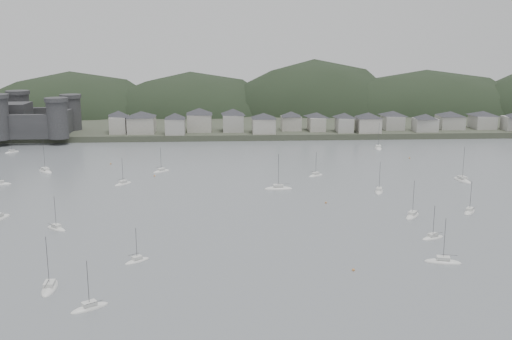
{
  "coord_description": "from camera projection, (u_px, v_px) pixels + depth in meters",
  "views": [
    {
      "loc": [
        -11.84,
        -128.24,
        51.19
      ],
      "look_at": [
        0.0,
        75.0,
        6.0
      ],
      "focal_mm": 41.77,
      "sensor_mm": 36.0,
      "label": 1
    }
  ],
  "objects": [
    {
      "name": "forested_ridge",
      "position": [
        246.0,
        133.0,
        402.02
      ],
      "size": [
        851.55,
        103.94,
        102.57
      ],
      "color": "black",
      "rests_on": "ground"
    },
    {
      "name": "waterfront_town",
      "position": [
        339.0,
        120.0,
        316.43
      ],
      "size": [
        451.48,
        28.46,
        12.92
      ],
      "color": "#A29E94",
      "rests_on": "far_shore_land"
    },
    {
      "name": "castle",
      "position": [
        9.0,
        119.0,
        302.8
      ],
      "size": [
        66.0,
        43.0,
        20.0
      ],
      "color": "#313133",
      "rests_on": "far_shore_land"
    },
    {
      "name": "moored_fleet",
      "position": [
        206.0,
        194.0,
        198.82
      ],
      "size": [
        268.31,
        173.59,
        13.69
      ],
      "color": "white",
      "rests_on": "ground"
    },
    {
      "name": "sailboat_lead",
      "position": [
        470.0,
        212.0,
        178.79
      ],
      "size": [
        6.52,
        7.56,
        10.44
      ],
      "rotation": [
        0.0,
        0.0,
        5.64
      ],
      "color": "white",
      "rests_on": "ground"
    },
    {
      "name": "far_shore_land",
      "position": [
        238.0,
        109.0,
        423.93
      ],
      "size": [
        900.0,
        250.0,
        3.0
      ],
      "primitive_type": "cube",
      "color": "#383D2D",
      "rests_on": "ground"
    },
    {
      "name": "mooring_buoys",
      "position": [
        272.0,
        193.0,
        200.83
      ],
      "size": [
        167.4,
        125.91,
        0.7
      ],
      "color": "#C78242",
      "rests_on": "ground"
    },
    {
      "name": "ground",
      "position": [
        275.0,
        266.0,
        136.75
      ],
      "size": [
        900.0,
        900.0,
        0.0
      ],
      "primitive_type": "plane",
      "color": "slate",
      "rests_on": "ground"
    }
  ]
}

